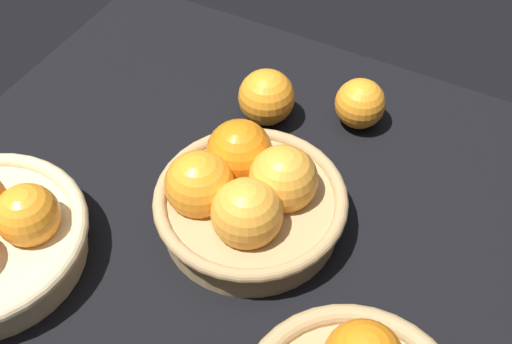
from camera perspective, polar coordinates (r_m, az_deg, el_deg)
market_tray at (r=82.50cm, az=-0.96°, el=-4.36°), size 84.00×72.00×3.00cm
basket_center at (r=77.40cm, az=-0.78°, el=-2.14°), size 23.04×23.04×10.71cm
loose_orange_front_gap at (r=90.24cm, az=0.92°, el=6.52°), size 7.82×7.82×7.82cm
loose_orange_back_gap at (r=91.03cm, az=9.04°, el=5.89°), size 6.96×6.96×6.96cm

